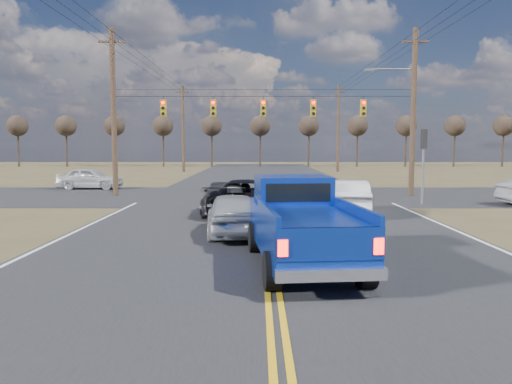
{
  "coord_description": "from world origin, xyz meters",
  "views": [
    {
      "loc": [
        -0.32,
        -12.22,
        3.07
      ],
      "look_at": [
        -0.39,
        4.59,
        1.5
      ],
      "focal_mm": 35.0,
      "sensor_mm": 36.0,
      "label": 1
    }
  ],
  "objects_px": {
    "black_suv": "(247,197)",
    "cross_car_west": "(90,178)",
    "pickup_truck": "(301,224)",
    "silver_suv": "(233,213)",
    "white_car_queue": "(348,197)",
    "dgrey_car_queue": "(226,198)"
  },
  "relations": [
    {
      "from": "cross_car_west",
      "to": "pickup_truck",
      "type": "bearing_deg",
      "value": -146.56
    },
    {
      "from": "black_suv",
      "to": "cross_car_west",
      "type": "height_order",
      "value": "black_suv"
    },
    {
      "from": "silver_suv",
      "to": "dgrey_car_queue",
      "type": "distance_m",
      "value": 5.34
    },
    {
      "from": "silver_suv",
      "to": "black_suv",
      "type": "relative_size",
      "value": 0.78
    },
    {
      "from": "silver_suv",
      "to": "black_suv",
      "type": "bearing_deg",
      "value": -99.32
    },
    {
      "from": "pickup_truck",
      "to": "silver_suv",
      "type": "height_order",
      "value": "pickup_truck"
    },
    {
      "from": "pickup_truck",
      "to": "silver_suv",
      "type": "relative_size",
      "value": 1.38
    },
    {
      "from": "white_car_queue",
      "to": "cross_car_west",
      "type": "xyz_separation_m",
      "value": [
        -15.84,
        12.71,
        -0.0
      ]
    },
    {
      "from": "dgrey_car_queue",
      "to": "pickup_truck",
      "type": "bearing_deg",
      "value": 103.41
    },
    {
      "from": "black_suv",
      "to": "white_car_queue",
      "type": "height_order",
      "value": "black_suv"
    },
    {
      "from": "pickup_truck",
      "to": "dgrey_car_queue",
      "type": "height_order",
      "value": "pickup_truck"
    },
    {
      "from": "silver_suv",
      "to": "white_car_queue",
      "type": "bearing_deg",
      "value": -137.78
    },
    {
      "from": "pickup_truck",
      "to": "white_car_queue",
      "type": "height_order",
      "value": "pickup_truck"
    },
    {
      "from": "pickup_truck",
      "to": "black_suv",
      "type": "distance_m",
      "value": 9.69
    },
    {
      "from": "pickup_truck",
      "to": "cross_car_west",
      "type": "distance_m",
      "value": 25.85
    },
    {
      "from": "pickup_truck",
      "to": "white_car_queue",
      "type": "distance_m",
      "value": 10.12
    },
    {
      "from": "dgrey_car_queue",
      "to": "cross_car_west",
      "type": "xyz_separation_m",
      "value": [
        -10.39,
        12.71,
        0.03
      ]
    },
    {
      "from": "black_suv",
      "to": "white_car_queue",
      "type": "relative_size",
      "value": 1.22
    },
    {
      "from": "silver_suv",
      "to": "white_car_queue",
      "type": "relative_size",
      "value": 0.95
    },
    {
      "from": "pickup_truck",
      "to": "cross_car_west",
      "type": "xyz_separation_m",
      "value": [
        -12.92,
        22.39,
        -0.31
      ]
    },
    {
      "from": "silver_suv",
      "to": "cross_car_west",
      "type": "xyz_separation_m",
      "value": [
        -10.96,
        18.02,
        0.01
      ]
    },
    {
      "from": "black_suv",
      "to": "cross_car_west",
      "type": "distance_m",
      "value": 17.12
    }
  ]
}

